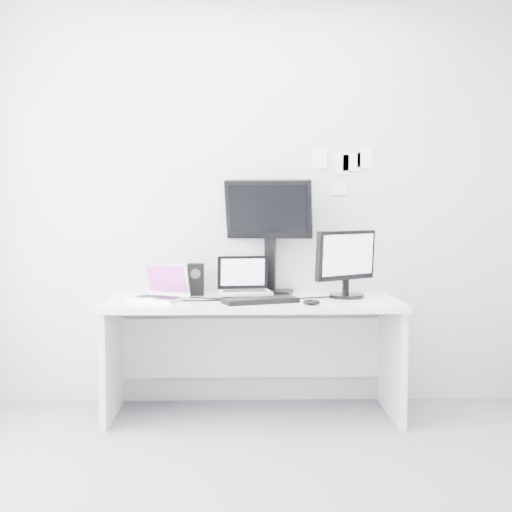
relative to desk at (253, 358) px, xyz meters
name	(u,v)px	position (x,y,z in m)	size (l,w,h in m)	color
ground	(259,501)	(0.00, -1.25, -0.36)	(3.60, 3.60, 0.00)	slate
back_wall	(251,199)	(0.00, 0.35, 0.99)	(3.60, 3.60, 0.00)	silver
desk	(253,358)	(0.00, 0.00, 0.00)	(1.80, 0.70, 0.73)	white
macbook	(158,281)	(-0.58, -0.03, 0.48)	(0.32, 0.24, 0.24)	silver
speaker	(196,279)	(-0.36, 0.22, 0.47)	(0.10, 0.10, 0.21)	black
dell_laptop	(245,277)	(-0.05, 0.05, 0.50)	(0.32, 0.25, 0.27)	silver
rear_monitor	(269,235)	(0.12, 0.28, 0.75)	(0.56, 0.20, 0.77)	black
samsung_monitor	(347,263)	(0.59, 0.07, 0.58)	(0.48, 0.22, 0.44)	black
keyboard	(260,300)	(0.04, -0.16, 0.38)	(0.45, 0.16, 0.03)	black
mouse	(311,302)	(0.34, -0.26, 0.38)	(0.10, 0.07, 0.03)	black
wall_note_0	(320,158)	(0.45, 0.34, 1.26)	(0.10, 0.00, 0.14)	white
wall_note_1	(342,164)	(0.60, 0.34, 1.22)	(0.09, 0.00, 0.13)	white
wall_note_2	(365,157)	(0.75, 0.34, 1.26)	(0.10, 0.00, 0.14)	white
wall_note_3	(339,189)	(0.58, 0.34, 1.05)	(0.11, 0.00, 0.08)	white
wall_note_4	(306,186)	(0.36, 0.34, 1.07)	(0.08, 0.00, 0.09)	white
wall_note_5	(352,162)	(0.66, 0.34, 1.23)	(0.12, 0.00, 0.12)	white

